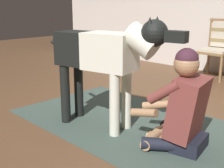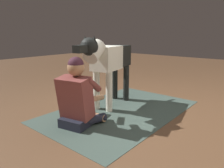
# 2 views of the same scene
# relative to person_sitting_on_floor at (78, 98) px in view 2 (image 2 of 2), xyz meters

# --- Properties ---
(ground_plane) EXTENTS (15.72, 15.72, 0.00)m
(ground_plane) POSITION_rel_person_sitting_on_floor_xyz_m (-0.79, 0.07, -0.36)
(ground_plane) COLOR brown
(area_rug) EXTENTS (2.40, 1.50, 0.01)m
(area_rug) POSITION_rel_person_sitting_on_floor_xyz_m (-0.74, 0.11, -0.36)
(area_rug) COLOR #3B4C44
(area_rug) RESTS_ON ground
(person_sitting_on_floor) EXTENTS (0.69, 0.57, 0.88)m
(person_sitting_on_floor) POSITION_rel_person_sitting_on_floor_xyz_m (0.00, 0.00, 0.00)
(person_sitting_on_floor) COLOR black
(person_sitting_on_floor) RESTS_ON ground
(large_dog) EXTENTS (1.49, 0.48, 1.13)m
(large_dog) POSITION_rel_person_sitting_on_floor_xyz_m (-0.78, -0.16, 0.38)
(large_dog) COLOR silver
(large_dog) RESTS_ON ground
(hot_dog_on_plate) EXTENTS (0.20, 0.20, 0.06)m
(hot_dog_on_plate) POSITION_rel_person_sitting_on_floor_xyz_m (-0.23, -0.05, -0.34)
(hot_dog_on_plate) COLOR white
(hot_dog_on_plate) RESTS_ON ground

